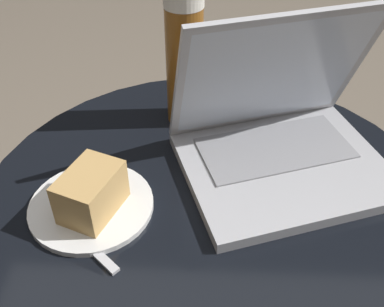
{
  "coord_description": "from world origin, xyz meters",
  "views": [
    {
      "loc": [
        -0.01,
        -0.48,
        1.05
      ],
      "look_at": [
        -0.03,
        0.01,
        0.65
      ],
      "focal_mm": 42.0,
      "sensor_mm": 36.0,
      "label": 1
    }
  ],
  "objects": [
    {
      "name": "laptop",
      "position": [
        0.1,
        0.09,
        0.63
      ],
      "size": [
        0.38,
        0.34,
        0.25
      ],
      "color": "#B2B2B7",
      "rests_on": "table"
    },
    {
      "name": "table",
      "position": [
        0.0,
        0.0,
        0.4
      ],
      "size": [
        0.71,
        0.71,
        0.58
      ],
      "color": "black",
      "rests_on": "ground_plane"
    },
    {
      "name": "beer_glass",
      "position": [
        -0.05,
        0.2,
        0.7
      ],
      "size": [
        0.06,
        0.06,
        0.25
      ],
      "color": "brown",
      "rests_on": "table"
    },
    {
      "name": "snack_plate",
      "position": [
        -0.17,
        -0.04,
        0.6
      ],
      "size": [
        0.18,
        0.18,
        0.07
      ],
      "color": "white",
      "rests_on": "table"
    },
    {
      "name": "fork",
      "position": [
        -0.2,
        -0.07,
        0.58
      ],
      "size": [
        0.15,
        0.13,
        0.0
      ],
      "color": "silver",
      "rests_on": "table"
    }
  ]
}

